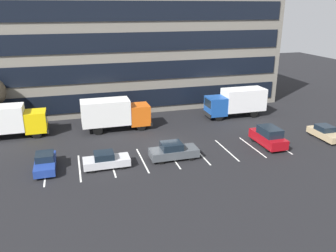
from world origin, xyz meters
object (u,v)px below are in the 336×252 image
object	(u,v)px
sedan_tan	(325,133)
sedan_charcoal	(173,151)
box_truck_orange	(114,113)
box_truck_yellow	(8,120)
sedan_silver	(106,160)
sedan_navy	(45,162)
box_truck_blue	(236,101)
suv_maroon	(268,137)

from	to	relation	value
sedan_tan	sedan_charcoal	distance (m)	16.90
box_truck_orange	sedan_charcoal	distance (m)	10.21
box_truck_yellow	sedan_silver	world-z (taller)	box_truck_yellow
sedan_tan	sedan_charcoal	xyz separation A→B (m)	(-16.90, -0.33, 0.07)
box_truck_yellow	sedan_silver	xyz separation A→B (m)	(9.05, -10.16, -1.29)
sedan_tan	sedan_silver	bearing A→B (deg)	-178.84
box_truck_orange	sedan_navy	size ratio (longest dim) A/B	1.90
box_truck_blue	sedan_tan	distance (m)	11.25
sedan_silver	sedan_charcoal	world-z (taller)	sedan_charcoal
sedan_silver	sedan_tan	bearing A→B (deg)	1.16
box_truck_yellow	sedan_tan	size ratio (longest dim) A/B	1.89
box_truck_yellow	sedan_charcoal	world-z (taller)	box_truck_yellow
sedan_silver	sedan_navy	xyz separation A→B (m)	(-5.04, 1.02, 0.01)
sedan_silver	suv_maroon	xyz separation A→B (m)	(16.22, 0.47, 0.29)
suv_maroon	box_truck_yellow	bearing A→B (deg)	159.02
box_truck_blue	sedan_navy	xyz separation A→B (m)	(-22.57, -9.16, -1.31)
box_truck_yellow	suv_maroon	distance (m)	27.09
box_truck_blue	box_truck_orange	bearing A→B (deg)	-177.16
box_truck_blue	sedan_tan	xyz separation A→B (m)	(5.53, -9.71, -1.32)
sedan_silver	sedan_navy	distance (m)	5.15
box_truck_orange	sedan_tan	distance (m)	22.84
box_truck_orange	suv_maroon	world-z (taller)	box_truck_orange
box_truck_orange	sedan_silver	size ratio (longest dim) A/B	1.92
sedan_tan	sedan_silver	distance (m)	23.05
suv_maroon	sedan_silver	bearing A→B (deg)	-178.34
suv_maroon	sedan_charcoal	bearing A→B (deg)	-178.07
sedan_tan	sedan_charcoal	bearing A→B (deg)	-178.86
box_truck_blue	sedan_tan	bearing A→B (deg)	-60.36
box_truck_orange	sedan_tan	size ratio (longest dim) A/B	1.93
sedan_tan	suv_maroon	distance (m)	6.83
box_truck_blue	sedan_charcoal	size ratio (longest dim) A/B	1.73
box_truck_blue	box_truck_yellow	world-z (taller)	box_truck_blue
suv_maroon	sedan_navy	bearing A→B (deg)	178.53
box_truck_blue	suv_maroon	size ratio (longest dim) A/B	1.73
box_truck_blue	sedan_silver	world-z (taller)	box_truck_blue
box_truck_blue	sedan_navy	size ratio (longest dim) A/B	1.89
box_truck_blue	box_truck_yellow	xyz separation A→B (m)	(-26.58, -0.01, -0.03)
box_truck_yellow	sedan_silver	bearing A→B (deg)	-48.31
suv_maroon	sedan_charcoal	world-z (taller)	suv_maroon
box_truck_blue	sedan_navy	world-z (taller)	box_truck_blue
suv_maroon	sedan_charcoal	distance (m)	10.08
box_truck_blue	sedan_charcoal	distance (m)	15.23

